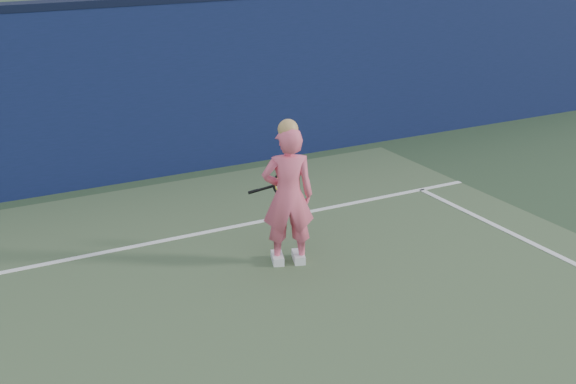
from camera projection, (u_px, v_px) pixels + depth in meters
backstop_wall at (26, 105)px, 10.80m from camera, size 24.00×0.40×2.50m
wall_cap at (15, 7)px, 10.36m from camera, size 24.00×0.42×0.10m
player at (288, 195)px, 8.77m from camera, size 0.67×0.55×1.66m
racket at (283, 184)px, 9.17m from camera, size 0.55×0.30×0.32m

